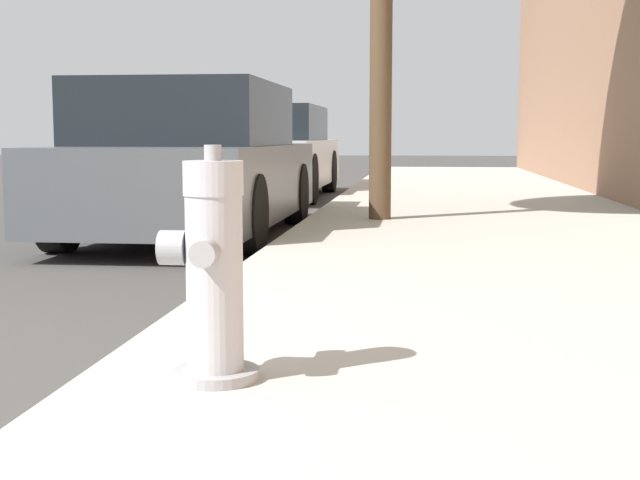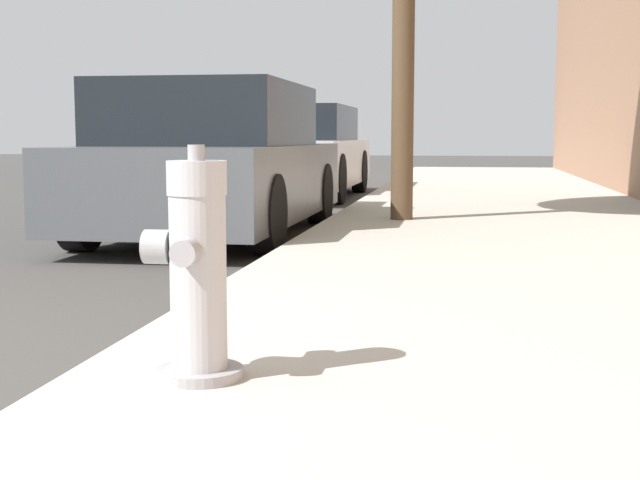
{
  "view_description": "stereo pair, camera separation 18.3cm",
  "coord_description": "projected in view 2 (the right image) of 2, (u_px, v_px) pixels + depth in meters",
  "views": [
    {
      "loc": [
        3.07,
        -2.52,
        0.94
      ],
      "look_at": [
        2.61,
        1.4,
        0.47
      ],
      "focal_mm": 50.0,
      "sensor_mm": 36.0,
      "label": 1
    },
    {
      "loc": [
        3.25,
        -2.49,
        0.94
      ],
      "look_at": [
        2.61,
        1.4,
        0.47
      ],
      "focal_mm": 50.0,
      "sensor_mm": 36.0,
      "label": 2
    }
  ],
  "objects": [
    {
      "name": "sidewalk_slab",
      "position": [
        603.0,
        444.0,
        2.48
      ],
      "size": [
        3.37,
        40.0,
        0.16
      ],
      "color": "#B7B2A8",
      "rests_on": "ground_plane"
    },
    {
      "name": "parked_car_near",
      "position": [
        214.0,
        164.0,
        8.25
      ],
      "size": [
        1.75,
        4.07,
        1.41
      ],
      "color": "#4C5156",
      "rests_on": "ground_plane"
    },
    {
      "name": "fire_hydrant",
      "position": [
        197.0,
        273.0,
        2.83
      ],
      "size": [
        0.31,
        0.32,
        0.75
      ],
      "color": "#97979C",
      "rests_on": "sidewalk_slab"
    },
    {
      "name": "parked_car_mid",
      "position": [
        294.0,
        153.0,
        13.52
      ],
      "size": [
        1.87,
        4.26,
        1.38
      ],
      "color": "silver",
      "rests_on": "ground_plane"
    }
  ]
}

